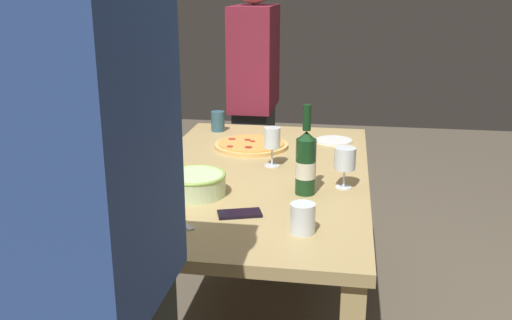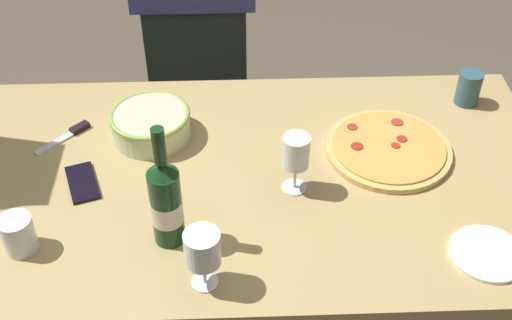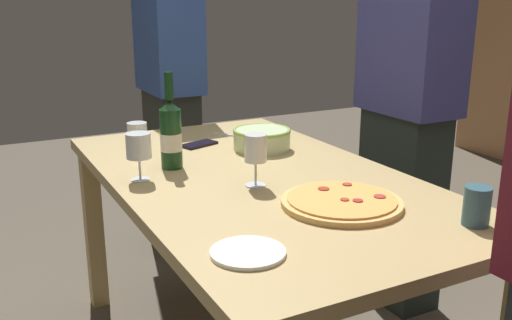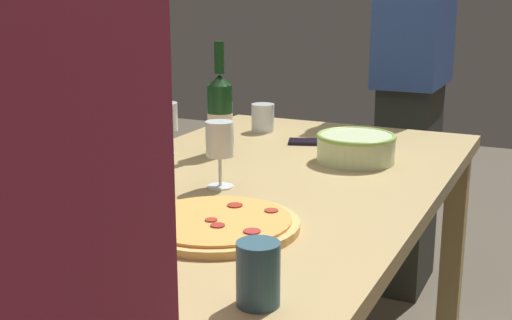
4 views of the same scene
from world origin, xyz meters
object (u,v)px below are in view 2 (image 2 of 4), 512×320
at_px(wine_glass_by_bottle, 203,251).
at_px(side_plate, 487,254).
at_px(dining_table, 256,200).
at_px(cell_phone, 82,183).
at_px(serving_bowl, 151,123).
at_px(cup_amber, 469,88).
at_px(pizza, 388,149).
at_px(pizza_knife, 70,134).
at_px(wine_glass_near_pizza, 296,154).
at_px(wine_bottle, 166,202).
at_px(cup_ceramic, 18,234).

bearing_deg(wine_glass_by_bottle, side_plate, 4.94).
xyz_separation_m(dining_table, cell_phone, (-0.45, -0.02, 0.10)).
height_order(serving_bowl, cup_amber, cup_amber).
bearing_deg(wine_glass_by_bottle, serving_bowl, 106.81).
distance_m(serving_bowl, cup_amber, 0.94).
height_order(pizza, pizza_knife, pizza).
height_order(side_plate, pizza_knife, pizza_knife).
xyz_separation_m(wine_glass_near_pizza, cell_phone, (-0.55, 0.03, -0.11)).
relative_size(wine_glass_near_pizza, pizza_knife, 1.17).
relative_size(serving_bowl, wine_glass_by_bottle, 1.44).
relative_size(wine_glass_near_pizza, side_plate, 0.94).
bearing_deg(wine_bottle, cup_amber, 31.26).
distance_m(wine_bottle, cell_phone, 0.33).
bearing_deg(pizza, side_plate, -67.00).
bearing_deg(serving_bowl, side_plate, -30.21).
distance_m(pizza, pizza_knife, 0.89).
bearing_deg(cup_amber, cup_ceramic, -155.84).
distance_m(serving_bowl, wine_glass_by_bottle, 0.56).
distance_m(pizza, cup_ceramic, 0.98).
relative_size(wine_glass_by_bottle, side_plate, 0.88).
bearing_deg(wine_glass_by_bottle, pizza, 41.47).
xyz_separation_m(dining_table, cup_ceramic, (-0.56, -0.23, 0.14)).
xyz_separation_m(cup_amber, pizza_knife, (-1.16, -0.12, -0.05)).
distance_m(serving_bowl, wine_bottle, 0.41).
xyz_separation_m(wine_bottle, cell_phone, (-0.24, 0.20, -0.12)).
bearing_deg(dining_table, cell_phone, -177.77).
relative_size(serving_bowl, pizza_knife, 1.58).
xyz_separation_m(wine_glass_near_pizza, pizza_knife, (-0.62, 0.24, -0.11)).
height_order(pizza, side_plate, pizza).
bearing_deg(wine_glass_near_pizza, cup_amber, 33.11).
distance_m(dining_table, pizza, 0.39).
bearing_deg(cup_amber, wine_glass_by_bottle, -139.49).
bearing_deg(serving_bowl, pizza, -8.25).
distance_m(pizza, side_plate, 0.41).
xyz_separation_m(serving_bowl, cell_phone, (-0.16, -0.19, -0.04)).
relative_size(wine_bottle, cup_amber, 3.19).
bearing_deg(cell_phone, cup_ceramic, -134.46).
bearing_deg(pizza_knife, wine_bottle, -52.58).
bearing_deg(pizza, cup_amber, 38.74).
height_order(wine_glass_near_pizza, wine_glass_by_bottle, wine_glass_near_pizza).
bearing_deg(pizza, cell_phone, -173.09).
distance_m(dining_table, cup_amber, 0.73).
bearing_deg(pizza, dining_table, -167.43).
distance_m(wine_glass_near_pizza, cup_ceramic, 0.68).
relative_size(wine_bottle, side_plate, 1.87).
bearing_deg(pizza_knife, serving_bowl, -2.49).
xyz_separation_m(wine_glass_near_pizza, cup_ceramic, (-0.65, -0.18, -0.07)).
distance_m(wine_bottle, pizza_knife, 0.52).
bearing_deg(side_plate, cell_phone, 164.04).
xyz_separation_m(dining_table, wine_glass_by_bottle, (-0.13, -0.35, 0.20)).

